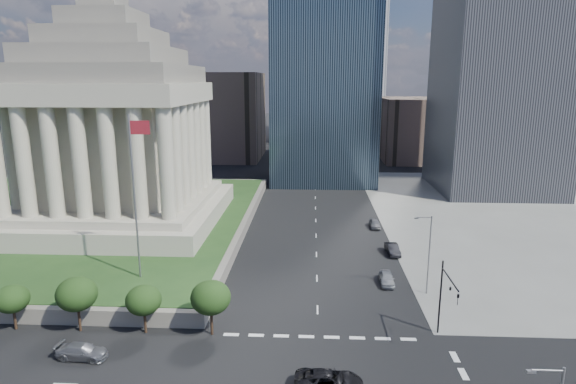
# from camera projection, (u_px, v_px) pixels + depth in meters

# --- Properties ---
(ground) EXTENTS (500.00, 500.00, 0.00)m
(ground) POSITION_uv_depth(u_px,v_px,m) (315.00, 175.00, 133.05)
(ground) COLOR black
(ground) RESTS_ON ground
(sidewalk_ne) EXTENTS (68.00, 90.00, 0.03)m
(sidewalk_ne) POSITION_uv_depth(u_px,v_px,m) (556.00, 218.00, 91.87)
(sidewalk_ne) COLOR slate
(sidewalk_ne) RESTS_ON ground
(plaza_terrace) EXTENTS (66.00, 70.00, 1.80)m
(plaza_terrace) POSITION_uv_depth(u_px,v_px,m) (66.00, 222.00, 86.44)
(plaza_terrace) COLOR #615B53
(plaza_terrace) RESTS_ON ground
(plaza_lawn) EXTENTS (64.00, 68.00, 0.10)m
(plaza_lawn) POSITION_uv_depth(u_px,v_px,m) (65.00, 217.00, 86.22)
(plaza_lawn) COLOR #1F3D19
(plaza_lawn) RESTS_ON plaza_terrace
(war_memorial) EXTENTS (34.00, 34.00, 39.00)m
(war_memorial) POSITION_uv_depth(u_px,v_px,m) (112.00, 107.00, 79.28)
(war_memorial) COLOR #A29E88
(war_memorial) RESTS_ON plaza_lawn
(flagpole) EXTENTS (2.52, 0.24, 20.00)m
(flagpole) POSITION_uv_depth(u_px,v_px,m) (135.00, 189.00, 57.23)
(flagpole) COLOR slate
(flagpole) RESTS_ON plaza_lawn
(midrise_glass) EXTENTS (26.00, 26.00, 60.00)m
(midrise_glass) POSITION_uv_depth(u_px,v_px,m) (324.00, 63.00, 121.25)
(midrise_glass) COLOR black
(midrise_glass) RESTS_ON ground
(building_filler_ne) EXTENTS (20.00, 30.00, 20.00)m
(building_filler_ne) POSITION_uv_depth(u_px,v_px,m) (412.00, 129.00, 158.36)
(building_filler_ne) COLOR #4F4236
(building_filler_ne) RESTS_ON ground
(building_filler_nw) EXTENTS (24.00, 30.00, 28.00)m
(building_filler_nw) POSITION_uv_depth(u_px,v_px,m) (225.00, 116.00, 160.51)
(building_filler_nw) COLOR #4F4236
(building_filler_nw) RESTS_ON ground
(traffic_signal_ne) EXTENTS (0.30, 5.74, 8.00)m
(traffic_signal_ne) POSITION_uv_depth(u_px,v_px,m) (446.00, 294.00, 47.30)
(traffic_signal_ne) COLOR black
(traffic_signal_ne) RESTS_ON ground
(street_lamp_north) EXTENTS (2.13, 0.22, 10.00)m
(street_lamp_north) POSITION_uv_depth(u_px,v_px,m) (428.00, 250.00, 58.16)
(street_lamp_north) COLOR slate
(street_lamp_north) RESTS_ON ground
(pickup_truck) EXTENTS (2.84, 5.94, 1.63)m
(pickup_truck) POSITION_uv_depth(u_px,v_px,m) (329.00, 381.00, 40.86)
(pickup_truck) COLOR black
(pickup_truck) RESTS_ON ground
(suv_grey) EXTENTS (2.37, 5.06, 1.43)m
(suv_grey) POSITION_uv_depth(u_px,v_px,m) (82.00, 351.00, 45.48)
(suv_grey) COLOR #53545A
(suv_grey) RESTS_ON ground
(parked_sedan_near) EXTENTS (1.94, 4.53, 1.52)m
(parked_sedan_near) POSITION_uv_depth(u_px,v_px,m) (387.00, 278.00, 62.10)
(parked_sedan_near) COLOR gray
(parked_sedan_near) RESTS_ON ground
(parked_sedan_mid) EXTENTS (4.83, 1.97, 1.56)m
(parked_sedan_mid) POSITION_uv_depth(u_px,v_px,m) (392.00, 249.00, 72.73)
(parked_sedan_mid) COLOR black
(parked_sedan_mid) RESTS_ON ground
(parked_sedan_far) EXTENTS (1.87, 4.43, 1.50)m
(parked_sedan_far) POSITION_uv_depth(u_px,v_px,m) (375.00, 223.00, 85.86)
(parked_sedan_far) COLOR #515258
(parked_sedan_far) RESTS_ON ground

